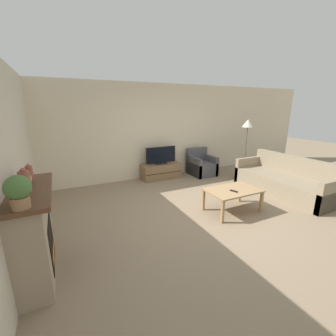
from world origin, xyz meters
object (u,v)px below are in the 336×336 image
fireplace (34,233)px  remote (234,191)px  mantel_clock (28,180)px  coffee_table (233,192)px  mantel_vase_right (29,173)px  potted_plant (18,191)px  mantel_vase_centre_left (25,181)px  tv_stand (161,171)px  tv (161,156)px  couch (285,181)px  mantel_vase_left (22,192)px  floor_lamp (248,127)px  armchair (201,166)px

fireplace → remote: 3.36m
mantel_clock → coffee_table: 3.49m
mantel_vase_right → potted_plant: potted_plant is taller
potted_plant → coffee_table: bearing=14.3°
mantel_vase_centre_left → tv_stand: 4.39m
tv → couch: (2.25, -2.38, -0.39)m
tv_stand → coffee_table: size_ratio=1.09×
fireplace → tv_stand: 4.22m
mantel_vase_left → remote: mantel_vase_left is taller
mantel_clock → potted_plant: (-0.00, -0.68, 0.10)m
remote → tv: bearing=79.1°
mantel_clock → tv: mantel_clock is taller
mantel_vase_left → mantel_vase_right: mantel_vase_left is taller
mantel_vase_right → tv: (3.00, 2.53, -0.57)m
fireplace → coffee_table: bearing=5.3°
tv_stand → floor_lamp: (2.32, -0.94, 1.26)m
tv_stand → remote: 2.73m
mantel_vase_right → armchair: size_ratio=0.27×
mantel_vase_centre_left → potted_plant: bearing=-90.0°
remote → mantel_vase_right: bearing=159.4°
potted_plant → tv: 4.64m
potted_plant → remote: size_ratio=2.08×
mantel_clock → tv_stand: (3.00, 2.79, -1.00)m
remote → armchair: bearing=51.1°
mantel_clock → tv: 4.14m
mantel_vase_left → tv_stand: bearing=47.8°
armchair → coffee_table: (-0.91, -2.42, 0.14)m
armchair → mantel_vase_right: bearing=-151.3°
potted_plant → tv: bearing=49.1°
mantel_vase_right → floor_lamp: size_ratio=0.13×
coffee_table → mantel_vase_left: bearing=-168.3°
coffee_table → couch: size_ratio=0.45×
armchair → floor_lamp: 1.76m
mantel_clock → armchair: mantel_clock is taller
mantel_vase_right → mantel_clock: size_ratio=1.43×
tv_stand → coffee_table: (0.39, -2.61, 0.19)m
mantel_vase_right → potted_plant: (0.00, -0.94, 0.08)m
mantel_vase_centre_left → mantel_vase_right: (-0.00, 0.49, -0.03)m
potted_plant → coffee_table: size_ratio=0.31×
tv → couch: tv is taller
floor_lamp → tv_stand: bearing=157.8°
mantel_vase_right → mantel_vase_left: bearing=-90.0°
coffee_table → couch: 1.88m
coffee_table → potted_plant: bearing=-165.7°
tv_stand → fireplace: bearing=-135.9°
remote → floor_lamp: bearing=23.5°
tv_stand → floor_lamp: 2.80m
mantel_vase_centre_left → remote: size_ratio=1.82×
fireplace → remote: (3.35, 0.23, -0.11)m
armchair → tv: bearing=171.8°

